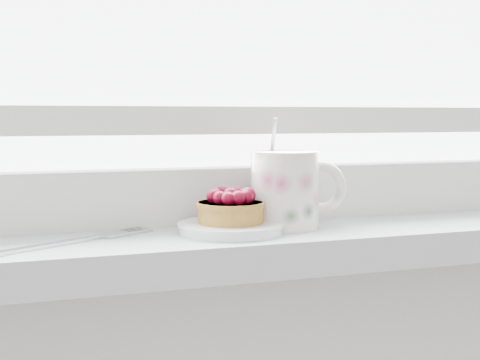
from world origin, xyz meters
name	(u,v)px	position (x,y,z in m)	size (l,w,h in m)	color
saucer	(231,228)	(0.02, 1.88, 0.95)	(0.12, 0.12, 0.01)	white
raspberry_tart	(231,207)	(0.02, 1.88, 0.97)	(0.08, 0.08, 0.04)	#8F611F
floral_mug	(287,188)	(0.10, 1.89, 0.99)	(0.13, 0.10, 0.13)	silver
fork	(71,241)	(-0.16, 1.88, 0.94)	(0.19, 0.12, 0.00)	silver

